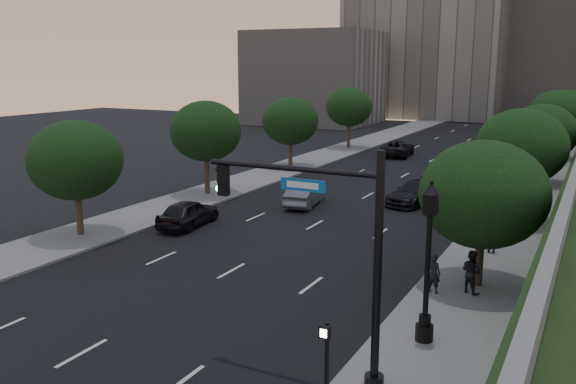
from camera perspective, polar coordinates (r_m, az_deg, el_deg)
The scene contains 27 objects.
ground at distance 24.19m, azimuth -11.82°, elevation -10.79°, with size 160.00×160.00×0.00m, color black.
road_surface at distance 50.13m, azimuth 10.23°, elevation 1.17°, with size 16.00×140.00×0.02m, color black.
sidewalk_right at distance 48.20m, azimuth 21.94°, elevation 0.13°, with size 4.50×140.00×0.15m, color slate.
sidewalk_left at distance 53.95m, azimuth -0.22°, elevation 2.19°, with size 4.50×140.00×0.15m, color slate.
office_block_left at distance 112.96m, azimuth 13.21°, elevation 15.11°, with size 26.00×20.00×32.00m, color gray.
office_block_mid at distance 119.49m, azimuth 23.94°, elevation 12.79°, with size 22.00×18.00×26.00m, color #A39F96.
office_block_filler at distance 96.05m, azimuth 2.53°, elevation 10.64°, with size 18.00×16.00×14.00m, color #A39F96.
tree_right_a at distance 26.00m, azimuth 17.82°, elevation -0.21°, with size 5.20×5.20×6.24m.
tree_right_b at distance 37.66m, azimuth 21.00°, elevation 3.96°, with size 5.20×5.20×6.74m.
tree_right_c at distance 50.58m, azimuth 22.69°, elevation 5.13°, with size 5.20×5.20×6.24m.
tree_right_d at distance 64.44m, azimuth 23.83°, elevation 6.76°, with size 5.20×5.20×6.74m.
tree_right_e at distance 79.42m, azimuth 24.55°, elevation 7.14°, with size 5.20×5.20×6.24m.
tree_left_a at distance 34.17m, azimuth -19.27°, elevation 2.82°, with size 5.00×5.00×6.34m.
tree_left_b at distance 43.17m, azimuth -7.70°, elevation 5.66°, with size 5.00×5.00×6.71m.
tree_left_c at distance 54.31m, azimuth 0.22°, elevation 6.66°, with size 5.00×5.00×6.34m.
tree_left_d at distance 67.01m, azimuth 5.74°, elevation 7.93°, with size 5.00×5.00×6.71m.
traffic_signal_mast at distance 17.45m, azimuth 4.97°, elevation -6.73°, with size 5.68×0.56×7.00m.
street_lamp at distance 20.58m, azimuth 12.91°, elevation -7.10°, with size 0.64×0.64×5.62m.
pedestrian_signal at distance 16.93m, azimuth 3.59°, elevation -15.06°, with size 0.30×0.33×2.50m.
sedan_near_left at distance 35.53m, azimuth -9.33°, elevation -1.95°, with size 1.88×4.67×1.59m, color black.
sedan_mid_left at distance 40.20m, azimuth 1.59°, elevation -0.21°, with size 1.62×4.66×1.53m, color #5C6064.
sedan_far_left at distance 62.70m, azimuth 10.21°, elevation 4.06°, with size 2.67×5.80×1.61m, color black.
sedan_near_right at distance 41.51m, azimuth 11.84°, elevation -0.07°, with size 2.15×5.30×1.54m, color black.
sedan_far_right at distance 51.11m, azimuth 18.69°, elevation 1.77°, with size 1.76×4.38×1.49m, color slate.
pedestrian_a at distance 25.40m, azimuth 13.46°, elevation -7.44°, with size 0.59×0.39×1.61m, color black.
pedestrian_b at distance 25.78m, azimuth 16.76°, elevation -7.14°, with size 0.86×0.67×1.77m, color black.
pedestrian_c at distance 31.36m, azimuth 18.60°, elevation -4.08°, with size 0.90×0.37×1.53m, color black.
Camera 1 is at (14.33, -17.14, 9.26)m, focal length 38.00 mm.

